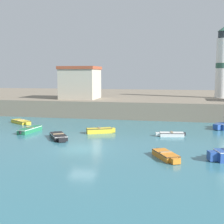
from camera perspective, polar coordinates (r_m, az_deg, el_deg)
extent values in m
plane|color=teal|center=(29.18, -5.47, -6.73)|extent=(200.00, 200.00, 0.00)
cube|color=gray|center=(66.57, 4.64, 2.16)|extent=(120.00, 40.00, 2.66)
cube|color=#237A4C|center=(38.40, -14.80, -3.20)|extent=(1.48, 3.73, 0.54)
cube|color=#237A4C|center=(40.11, -13.18, -2.72)|extent=(0.64, 0.55, 0.46)
cube|color=white|center=(38.37, -14.81, -2.86)|extent=(1.50, 3.77, 0.07)
cube|color=#997F5B|center=(38.35, -14.81, -2.74)|extent=(0.93, 0.30, 0.08)
cube|color=black|center=(36.82, -16.46, -3.61)|extent=(0.22, 0.22, 0.36)
cube|color=yellow|center=(36.60, -2.38, -3.42)|extent=(3.05, 2.15, 0.60)
cube|color=yellow|center=(36.94, 0.17, -3.32)|extent=(0.65, 0.70, 0.51)
cube|color=black|center=(36.55, -2.39, -3.02)|extent=(3.08, 2.18, 0.07)
cube|color=#997F5B|center=(36.54, -2.39, -2.90)|extent=(0.55, 0.86, 0.08)
cube|color=yellow|center=(45.75, -16.34, -1.71)|extent=(3.56, 3.02, 0.42)
cube|color=yellow|center=(43.99, -15.15, -2.01)|extent=(0.88, 0.92, 0.36)
cube|color=black|center=(45.73, -16.35, -1.50)|extent=(3.60, 3.05, 0.07)
cube|color=#997F5B|center=(45.72, -16.35, -1.40)|extent=(0.79, 1.02, 0.08)
cube|color=white|center=(35.38, 10.87, -4.03)|extent=(2.74, 1.45, 0.44)
cube|color=white|center=(35.19, 8.39, -4.04)|extent=(0.56, 0.64, 0.37)
cube|color=black|center=(35.34, 10.88, -3.75)|extent=(2.77, 1.47, 0.07)
cube|color=#997F5B|center=(35.33, 10.88, -3.62)|extent=(0.34, 0.91, 0.08)
cube|color=black|center=(35.60, 13.15, -3.94)|extent=(0.23, 0.23, 0.36)
cube|color=orange|center=(26.26, 9.78, -7.80)|extent=(2.43, 3.18, 0.49)
cube|color=orange|center=(24.75, 11.52, -8.76)|extent=(0.83, 0.78, 0.42)
cube|color=black|center=(26.21, 9.79, -7.37)|extent=(2.45, 3.21, 0.07)
cube|color=#997F5B|center=(26.19, 9.79, -7.20)|extent=(0.99, 0.65, 0.08)
cube|color=black|center=(27.66, 8.35, -6.91)|extent=(0.27, 0.27, 0.36)
cube|color=#284C9E|center=(40.66, 18.69, -2.61)|extent=(1.04, 1.06, 0.66)
cube|color=#284C9E|center=(26.28, 17.91, -7.63)|extent=(0.87, 0.97, 0.72)
cube|color=black|center=(34.03, -9.78, -4.40)|extent=(2.92, 3.51, 0.48)
cube|color=black|center=(32.16, -9.12, -5.06)|extent=(0.96, 0.92, 0.41)
cube|color=white|center=(34.00, -9.78, -4.07)|extent=(2.95, 3.54, 0.07)
cube|color=#997F5B|center=(33.98, -9.79, -3.94)|extent=(1.08, 0.79, 0.08)
cube|color=black|center=(35.73, -10.31, -3.79)|extent=(0.28, 0.28, 0.36)
cylinder|color=silver|center=(58.45, 19.54, 7.50)|extent=(2.28, 2.28, 10.34)
cylinder|color=#2D5647|center=(58.46, 19.56, 8.00)|extent=(2.35, 2.35, 0.90)
cylinder|color=#262D33|center=(58.83, 19.77, 13.12)|extent=(1.94, 1.94, 1.20)
cone|color=#2D5647|center=(58.95, 19.82, 14.08)|extent=(2.16, 2.16, 0.80)
cube|color=#BCB29E|center=(54.01, -5.84, 5.11)|extent=(5.94, 5.87, 5.01)
cube|color=#9E472D|center=(53.99, -5.88, 8.03)|extent=(6.23, 6.16, 0.50)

